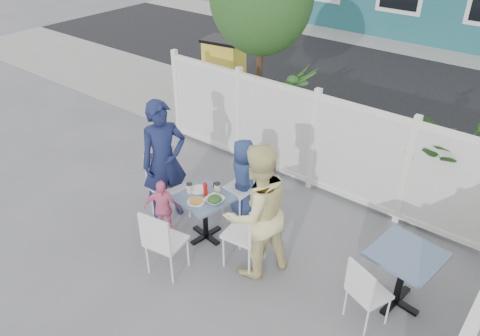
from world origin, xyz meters
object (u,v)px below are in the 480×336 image
Objects in this scene: chair_back at (241,182)px; chair_near at (162,239)px; main_table at (205,206)px; chair_left at (165,179)px; man at (164,161)px; spare_table at (404,265)px; boy at (243,177)px; toddler at (163,209)px; utility_cabinet at (224,75)px; woman at (257,212)px; chair_right at (251,229)px.

chair_back is 0.91× the size of chair_near.
chair_back reaches higher than main_table.
man reaches higher than chair_left.
chair_near is (0.87, -0.91, -0.04)m from chair_left.
spare_table is 2.80m from chair_near.
boy is at bearing 81.26° from chair_near.
utility_cabinet is at bearing 85.57° from toddler.
woman is at bearing 138.77° from chair_back.
chair_left is 1.15× the size of toddler.
toddler reaches higher than main_table.
man is at bearing 63.74° from boy.
chair_near is at bearing -77.13° from toddler.
utility_cabinet is at bearing 126.40° from main_table.
chair_near is at bearing -85.45° from main_table.
spare_table is 1.80m from chair_right.
chair_right is at bearing -4.74° from main_table.
chair_right is 0.57× the size of man.
toddler is (-0.49, -1.09, -0.06)m from chair_back.
utility_cabinet is 1.19× the size of boy.
chair_back is at bearing 145.63° from chair_left.
boy reaches higher than chair_near.
chair_back is (0.01, 0.78, -0.02)m from main_table.
chair_left is at bearing -71.19° from utility_cabinet.
toddler is at bearing -57.23° from woman.
chair_back is (-2.52, 0.29, -0.08)m from spare_table.
toddler is at bearing 53.85° from chair_left.
chair_right is at bearing 99.39° from chair_left.
toddler is at bearing -116.78° from man.
toddler is (-0.53, -1.10, -0.15)m from boy.
utility_cabinet is at bearing -23.30° from boy.
boy reaches higher than main_table.
chair_right is (1.62, -0.13, -0.00)m from chair_left.
spare_table is 3.36m from man.
chair_near is 0.53× the size of man.
chair_near is at bearing 94.41° from chair_back.
chair_right is (3.44, -3.63, -0.12)m from utility_cabinet.
main_table is 0.82× the size of toddler.
chair_left is 0.30m from man.
spare_table is (5.16, -3.07, -0.12)m from utility_cabinet.
chair_back is at bearing 173.43° from spare_table.
chair_near is 0.77m from toddler.
utility_cabinet is at bearing 149.21° from spare_table.
spare_table is at bearing 10.96° from main_table.
woman is (0.84, 0.77, 0.34)m from chair_near.
man reaches higher than chair_near.
toddler reaches higher than spare_table.
chair_near reaches higher than spare_table.
chair_left is 1.62m from chair_right.
chair_back is (0.81, 0.72, -0.09)m from chair_left.
woman is (-1.63, -0.56, 0.30)m from spare_table.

